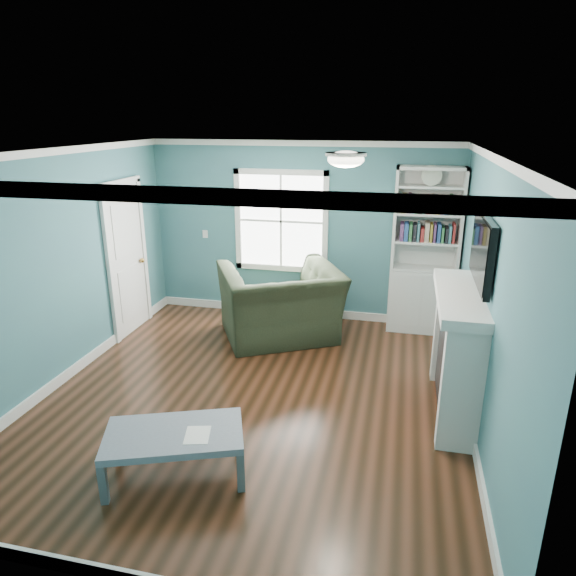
# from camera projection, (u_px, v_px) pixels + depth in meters

# --- Properties ---
(floor) EXTENTS (5.00, 5.00, 0.00)m
(floor) POSITION_uv_depth(u_px,v_px,m) (255.00, 396.00, 5.63)
(floor) COLOR black
(floor) RESTS_ON ground
(room_walls) EXTENTS (5.00, 5.00, 5.00)m
(room_walls) POSITION_uv_depth(u_px,v_px,m) (251.00, 257.00, 5.13)
(room_walls) COLOR #3C6D7C
(room_walls) RESTS_ON ground
(trim) EXTENTS (4.50, 5.00, 2.60)m
(trim) POSITION_uv_depth(u_px,v_px,m) (252.00, 289.00, 5.24)
(trim) COLOR white
(trim) RESTS_ON ground
(window) EXTENTS (1.40, 0.06, 1.50)m
(window) POSITION_uv_depth(u_px,v_px,m) (281.00, 221.00, 7.53)
(window) COLOR white
(window) RESTS_ON room_walls
(bookshelf) EXTENTS (0.90, 0.35, 2.31)m
(bookshelf) POSITION_uv_depth(u_px,v_px,m) (423.00, 268.00, 7.09)
(bookshelf) COLOR silver
(bookshelf) RESTS_ON ground
(fireplace) EXTENTS (0.44, 1.58, 1.30)m
(fireplace) POSITION_uv_depth(u_px,v_px,m) (457.00, 354.00, 5.17)
(fireplace) COLOR black
(fireplace) RESTS_ON ground
(tv) EXTENTS (0.06, 1.10, 0.65)m
(tv) POSITION_uv_depth(u_px,v_px,m) (482.00, 250.00, 4.80)
(tv) COLOR black
(tv) RESTS_ON fireplace
(door) EXTENTS (0.12, 0.98, 2.17)m
(door) POSITION_uv_depth(u_px,v_px,m) (127.00, 257.00, 7.06)
(door) COLOR silver
(door) RESTS_ON ground
(ceiling_fixture) EXTENTS (0.38, 0.38, 0.15)m
(ceiling_fixture) POSITION_uv_depth(u_px,v_px,m) (346.00, 158.00, 4.72)
(ceiling_fixture) COLOR white
(ceiling_fixture) RESTS_ON room_walls
(light_switch) EXTENTS (0.08, 0.01, 0.12)m
(light_switch) POSITION_uv_depth(u_px,v_px,m) (205.00, 234.00, 7.86)
(light_switch) COLOR white
(light_switch) RESTS_ON room_walls
(recliner) EXTENTS (1.81, 1.60, 1.33)m
(recliner) POSITION_uv_depth(u_px,v_px,m) (280.00, 292.00, 6.92)
(recliner) COLOR black
(recliner) RESTS_ON ground
(coffee_table) EXTENTS (1.29, 0.98, 0.41)m
(coffee_table) POSITION_uv_depth(u_px,v_px,m) (174.00, 438.00, 4.30)
(coffee_table) COLOR #4A5359
(coffee_table) RESTS_ON ground
(paper_sheet) EXTENTS (0.26, 0.30, 0.00)m
(paper_sheet) POSITION_uv_depth(u_px,v_px,m) (197.00, 435.00, 4.24)
(paper_sheet) COLOR white
(paper_sheet) RESTS_ON coffee_table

